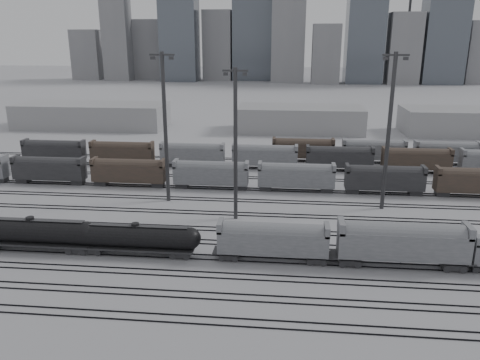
# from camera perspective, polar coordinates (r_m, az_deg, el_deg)

# --- Properties ---
(ground) EXTENTS (900.00, 900.00, 0.00)m
(ground) POSITION_cam_1_polar(r_m,az_deg,el_deg) (64.27, -0.10, -10.01)
(ground) COLOR silver
(ground) RESTS_ON ground
(tracks) EXTENTS (220.00, 71.50, 0.16)m
(tracks) POSITION_cam_1_polar(r_m,az_deg,el_deg) (80.17, 1.19, -4.32)
(tracks) COLOR black
(tracks) RESTS_ON ground
(tank_car_a) EXTENTS (19.42, 3.24, 4.80)m
(tank_car_a) POSITION_cam_1_polar(r_m,az_deg,el_deg) (72.99, -24.05, -5.78)
(tank_car_a) COLOR #252527
(tank_car_a) RESTS_ON ground
(tank_car_b) EXTENTS (18.27, 3.05, 4.52)m
(tank_car_b) POSITION_cam_1_polar(r_m,az_deg,el_deg) (66.95, -12.55, -6.83)
(tank_car_b) COLOR #252527
(tank_car_b) RESTS_ON ground
(hopper_car_a) EXTENTS (14.92, 2.97, 5.34)m
(hopper_car_a) POSITION_cam_1_polar(r_m,az_deg,el_deg) (63.50, 4.02, -7.11)
(hopper_car_a) COLOR #252527
(hopper_car_a) RESTS_ON ground
(hopper_car_b) EXTENTS (16.80, 3.34, 6.01)m
(hopper_car_b) POSITION_cam_1_polar(r_m,az_deg,el_deg) (65.18, 19.22, -7.02)
(hopper_car_b) COLOR #252527
(hopper_car_b) RESTS_ON ground
(light_mast_b) EXTENTS (4.31, 0.69, 26.93)m
(light_mast_b) POSITION_cam_1_polar(r_m,az_deg,el_deg) (84.90, -9.11, 6.65)
(light_mast_b) COLOR #333335
(light_mast_b) RESTS_ON ground
(light_mast_c) EXTENTS (3.97, 0.64, 24.82)m
(light_mast_c) POSITION_cam_1_polar(r_m,az_deg,el_deg) (75.21, -0.55, 4.68)
(light_mast_c) COLOR #333335
(light_mast_c) RESTS_ON ground
(light_mast_d) EXTENTS (4.32, 0.69, 27.03)m
(light_mast_d) POSITION_cam_1_polar(r_m,az_deg,el_deg) (83.63, 17.70, 5.94)
(light_mast_d) COLOR #333335
(light_mast_d) RESTS_ON ground
(bg_string_near) EXTENTS (151.00, 3.00, 5.60)m
(bg_string_near) POSITION_cam_1_polar(r_m,az_deg,el_deg) (92.83, 6.86, 0.32)
(bg_string_near) COLOR gray
(bg_string_near) RESTS_ON ground
(bg_string_mid) EXTENTS (151.00, 3.00, 5.60)m
(bg_string_mid) POSITION_cam_1_polar(r_m,az_deg,el_deg) (108.92, 12.02, 2.56)
(bg_string_mid) COLOR #252527
(bg_string_mid) RESTS_ON ground
(bg_string_far) EXTENTS (66.00, 3.00, 5.60)m
(bg_string_far) POSITION_cam_1_polar(r_m,az_deg,el_deg) (119.74, 19.99, 3.19)
(bg_string_far) COLOR #48382E
(bg_string_far) RESTS_ON ground
(warehouse_left) EXTENTS (50.00, 18.00, 8.00)m
(warehouse_left) POSITION_cam_1_polar(r_m,az_deg,el_deg) (167.56, -17.58, 7.51)
(warehouse_left) COLOR gray
(warehouse_left) RESTS_ON ground
(warehouse_mid) EXTENTS (40.00, 18.00, 8.00)m
(warehouse_mid) POSITION_cam_1_polar(r_m,az_deg,el_deg) (154.11, 7.31, 7.40)
(warehouse_mid) COLOR gray
(warehouse_mid) RESTS_ON ground
(warehouse_right) EXTENTS (35.00, 18.00, 8.00)m
(warehouse_right) POSITION_cam_1_polar(r_m,az_deg,el_deg) (163.28, 25.24, 6.46)
(warehouse_right) COLOR gray
(warehouse_right) RESTS_ON ground
(skyline) EXTENTS (316.00, 22.40, 95.00)m
(skyline) POSITION_cam_1_polar(r_m,az_deg,el_deg) (337.09, 6.98, 17.74)
(skyline) COLOR gray
(skyline) RESTS_ON ground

